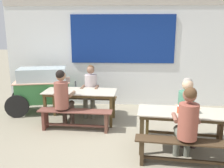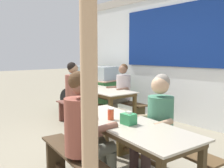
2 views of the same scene
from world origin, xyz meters
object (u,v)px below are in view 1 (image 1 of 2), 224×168
at_px(bench_far_back, 85,103).
at_px(bench_near_front, 191,150).
at_px(dining_table_far, 80,94).
at_px(person_near_front, 187,121).
at_px(person_left_back_turned, 63,96).
at_px(dining_table_near, 188,116).
at_px(bench_near_back, 183,125).
at_px(person_center_facing, 91,88).
at_px(tissue_box, 194,109).
at_px(food_cart, 42,86).
at_px(bench_far_front, 75,117).
at_px(condiment_jar, 179,109).
at_px(person_right_near_table, 187,106).

distance_m(bench_far_back, bench_near_front, 3.16).
xyz_separation_m(dining_table_far, person_near_front, (2.04, -1.79, 0.08)).
bearing_deg(person_left_back_turned, bench_near_front, -30.70).
bearing_deg(dining_table_near, bench_near_front, -96.52).
height_order(dining_table_far, bench_near_back, dining_table_far).
distance_m(dining_table_far, person_near_front, 2.72).
xyz_separation_m(bench_near_front, person_center_facing, (-1.93, 2.31, 0.42)).
bearing_deg(tissue_box, food_cart, 149.24).
bearing_deg(bench_far_front, condiment_jar, -23.80).
bearing_deg(condiment_jar, tissue_box, 6.44).
height_order(bench_near_back, person_left_back_turned, person_left_back_turned).
distance_m(dining_table_far, tissue_box, 2.65).
bearing_deg(dining_table_near, dining_table_far, 148.08).
bearing_deg(dining_table_far, bench_near_front, -41.49).
relative_size(bench_far_front, person_near_front, 1.22).
bearing_deg(tissue_box, bench_far_back, 139.49).
distance_m(dining_table_far, bench_near_front, 2.84).
height_order(dining_table_near, bench_far_back, dining_table_near).
xyz_separation_m(dining_table_far, bench_far_back, (0.03, 0.52, -0.38)).
relative_size(dining_table_far, bench_far_back, 1.06).
relative_size(bench_near_back, person_right_near_table, 1.33).
distance_m(dining_table_far, dining_table_near, 2.56).
distance_m(bench_far_back, condiment_jar, 2.80).
height_order(dining_table_near, bench_near_front, dining_table_near).
bearing_deg(bench_near_back, tissue_box, -87.48).
bearing_deg(tissue_box, person_left_back_turned, 159.63).
xyz_separation_m(bench_near_back, tissue_box, (0.02, -0.54, 0.52)).
distance_m(person_right_near_table, tissue_box, 0.48).
bearing_deg(condiment_jar, dining_table_near, 18.54).
bearing_deg(dining_table_near, bench_near_back, 83.48).
bearing_deg(dining_table_near, bench_far_back, 138.86).
distance_m(bench_near_back, bench_near_front, 1.04).
bearing_deg(person_near_front, person_right_near_table, 76.27).
distance_m(food_cart, person_center_facing, 1.33).
height_order(bench_near_back, tissue_box, tissue_box).
relative_size(person_right_near_table, person_left_back_turned, 0.95).
relative_size(dining_table_near, bench_near_front, 1.01).
bearing_deg(person_right_near_table, bench_far_front, 170.16).
height_order(person_near_front, tissue_box, person_near_front).
bearing_deg(dining_table_far, condiment_jar, -35.28).
distance_m(food_cart, condiment_jar, 3.73).
bearing_deg(person_center_facing, dining_table_near, -42.15).
bearing_deg(condiment_jar, dining_table_far, 144.72).
xyz_separation_m(bench_near_front, person_left_back_turned, (-2.42, 1.44, 0.45)).
bearing_deg(person_left_back_turned, dining_table_near, -20.39).
xyz_separation_m(dining_table_near, condiment_jar, (-0.18, -0.06, 0.15)).
bearing_deg(tissue_box, bench_far_front, 159.27).
bearing_deg(bench_far_back, condiment_jar, -44.47).
xyz_separation_m(bench_far_back, food_cart, (-1.16, 0.11, 0.40)).
bearing_deg(bench_near_front, person_right_near_table, 81.30).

